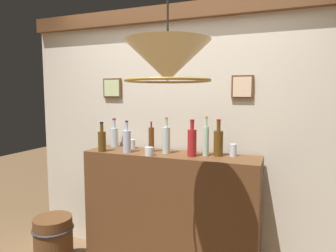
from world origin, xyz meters
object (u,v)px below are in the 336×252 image
object	(u,v)px
liquor_bottle_sherry	(102,140)
liquor_bottle_port	(218,142)
liquor_bottle_amaro	(166,139)
wooden_barrel	(54,242)
liquor_bottle_whiskey	(114,136)
liquor_bottle_gin	(206,140)
glass_tumbler_shot	(233,150)
pendant_lamp	(168,62)
liquor_bottle_rye	(192,142)
glass_tumbler_rocks	(149,151)
liquor_bottle_tequila	(127,141)
liquor_bottle_vermouth	(151,139)
glass_tumbler_highball	(132,144)

from	to	relation	value
liquor_bottle_sherry	liquor_bottle_port	size ratio (longest dim) A/B	0.87
liquor_bottle_amaro	wooden_barrel	world-z (taller)	liquor_bottle_amaro
liquor_bottle_whiskey	liquor_bottle_gin	size ratio (longest dim) A/B	0.84
glass_tumbler_shot	pendant_lamp	xyz separation A→B (m)	(-0.25, -0.87, 0.65)
liquor_bottle_sherry	liquor_bottle_rye	xyz separation A→B (m)	(0.83, 0.09, 0.02)
liquor_bottle_rye	glass_tumbler_shot	distance (m)	0.35
wooden_barrel	pendant_lamp	bearing A→B (deg)	-19.08
liquor_bottle_gin	wooden_barrel	distance (m)	1.73
glass_tumbler_rocks	wooden_barrel	size ratio (longest dim) A/B	0.16
liquor_bottle_whiskey	liquor_bottle_tequila	bearing A→B (deg)	-39.54
liquor_bottle_amaro	liquor_bottle_gin	size ratio (longest dim) A/B	0.95
liquor_bottle_sherry	liquor_bottle_whiskey	xyz separation A→B (m)	(-0.03, 0.26, 0.00)
wooden_barrel	liquor_bottle_gin	bearing A→B (deg)	13.88
liquor_bottle_amaro	glass_tumbler_shot	bearing A→B (deg)	8.52
liquor_bottle_vermouth	liquor_bottle_port	world-z (taller)	liquor_bottle_port
liquor_bottle_rye	liquor_bottle_whiskey	bearing A→B (deg)	168.55
liquor_bottle_port	liquor_bottle_gin	size ratio (longest dim) A/B	0.93
liquor_bottle_amaro	glass_tumbler_highball	size ratio (longest dim) A/B	3.68
liquor_bottle_port	liquor_bottle_amaro	bearing A→B (deg)	-172.84
glass_tumbler_rocks	liquor_bottle_rye	bearing A→B (deg)	16.23
liquor_bottle_gin	glass_tumbler_rocks	distance (m)	0.49
liquor_bottle_gin	glass_tumbler_rocks	size ratio (longest dim) A/B	4.45
liquor_bottle_sherry	liquor_bottle_port	distance (m)	1.05
liquor_bottle_sherry	pendant_lamp	world-z (taller)	pendant_lamp
pendant_lamp	glass_tumbler_shot	bearing A→B (deg)	73.73
liquor_bottle_sherry	liquor_bottle_rye	world-z (taller)	liquor_bottle_rye
liquor_bottle_sherry	liquor_bottle_port	world-z (taller)	liquor_bottle_port
liquor_bottle_whiskey	wooden_barrel	bearing A→B (deg)	-132.35
liquor_bottle_rye	liquor_bottle_tequila	bearing A→B (deg)	-175.79
liquor_bottle_tequila	liquor_bottle_gin	world-z (taller)	liquor_bottle_gin
liquor_bottle_port	wooden_barrel	distance (m)	1.81
liquor_bottle_tequila	wooden_barrel	bearing A→B (deg)	-161.11
liquor_bottle_port	liquor_bottle_gin	world-z (taller)	liquor_bottle_gin
liquor_bottle_vermouth	liquor_bottle_tequila	size ratio (longest dim) A/B	0.96
liquor_bottle_rye	liquor_bottle_amaro	bearing A→B (deg)	170.48
liquor_bottle_sherry	liquor_bottle_tequila	distance (m)	0.24
liquor_bottle_tequila	liquor_bottle_rye	bearing A→B (deg)	4.21
liquor_bottle_gin	wooden_barrel	xyz separation A→B (m)	(-1.37, -0.34, -1.00)
glass_tumbler_shot	wooden_barrel	xyz separation A→B (m)	(-1.59, -0.40, -0.92)
liquor_bottle_whiskey	glass_tumbler_highball	size ratio (longest dim) A/B	3.24
liquor_bottle_vermouth	liquor_bottle_whiskey	xyz separation A→B (m)	(-0.46, 0.11, -0.01)
glass_tumbler_rocks	pendant_lamp	world-z (taller)	pendant_lamp
liquor_bottle_port	liquor_bottle_tequila	distance (m)	0.81
liquor_bottle_sherry	pendant_lamp	distance (m)	1.27
liquor_bottle_port	pendant_lamp	bearing A→B (deg)	-98.93
liquor_bottle_whiskey	glass_tumbler_shot	bearing A→B (deg)	-2.26
liquor_bottle_port	glass_tumbler_rocks	xyz separation A→B (m)	(-0.55, -0.20, -0.08)
liquor_bottle_rye	wooden_barrel	xyz separation A→B (m)	(-1.27, -0.27, -0.99)
liquor_bottle_vermouth	wooden_barrel	xyz separation A→B (m)	(-0.87, -0.34, -0.98)
liquor_bottle_whiskey	glass_tumbler_highball	xyz separation A→B (m)	(0.22, -0.03, -0.06)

